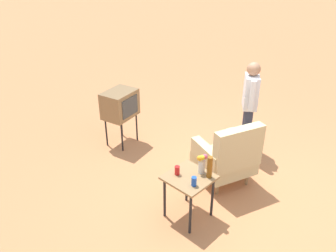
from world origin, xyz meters
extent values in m
plane|color=#C17A4C|center=(0.00, 0.00, 0.00)|extent=(60.00, 60.00, 0.00)
cylinder|color=#937047|center=(-0.31, -0.33, 0.11)|extent=(0.05, 0.05, 0.22)
cylinder|color=#937047|center=(0.19, -0.51, 0.11)|extent=(0.05, 0.05, 0.22)
cylinder|color=#937047|center=(-0.12, 0.17, 0.11)|extent=(0.05, 0.05, 0.22)
cylinder|color=#937047|center=(0.38, -0.02, 0.11)|extent=(0.05, 0.05, 0.22)
cube|color=#CCB784|center=(0.03, -0.17, 0.32)|extent=(0.98, 0.98, 0.20)
cube|color=#CCB784|center=(0.14, 0.13, 0.74)|extent=(0.77, 0.42, 0.64)
cube|color=#CCB784|center=(-0.27, -0.06, 0.55)|extent=(0.37, 0.69, 0.26)
cube|color=#CCB784|center=(0.33, -0.28, 0.55)|extent=(0.37, 0.69, 0.26)
cylinder|color=black|center=(0.80, -0.25, 0.31)|extent=(0.04, 0.04, 0.62)
cylinder|color=black|center=(1.25, -0.25, 0.31)|extent=(0.04, 0.04, 0.62)
cylinder|color=black|center=(0.80, 0.20, 0.31)|extent=(0.04, 0.04, 0.62)
cylinder|color=black|center=(1.25, 0.20, 0.31)|extent=(0.04, 0.04, 0.62)
cube|color=#937047|center=(1.02, -0.02, 0.64)|extent=(0.56, 0.56, 0.03)
cylinder|color=black|center=(0.58, -1.96, 0.28)|extent=(0.03, 0.03, 0.55)
cylinder|color=black|center=(0.15, -2.05, 0.28)|extent=(0.03, 0.03, 0.55)
cylinder|color=black|center=(0.66, -2.31, 0.28)|extent=(0.03, 0.03, 0.55)
cylinder|color=black|center=(0.23, -2.40, 0.28)|extent=(0.03, 0.03, 0.55)
cube|color=olive|center=(0.40, -2.18, 0.79)|extent=(0.68, 0.56, 0.48)
cube|color=#383D3F|center=(0.36, -1.96, 0.79)|extent=(0.41, 0.10, 0.34)
cylinder|color=#2D3347|center=(-1.01, -0.44, 0.43)|extent=(0.14, 0.14, 0.86)
cylinder|color=#2D3347|center=(-0.85, -0.33, 0.43)|extent=(0.14, 0.14, 0.86)
cube|color=silver|center=(-0.93, -0.38, 1.14)|extent=(0.42, 0.39, 0.56)
cylinder|color=silver|center=(-1.12, -0.53, 1.17)|extent=(0.09, 0.09, 0.50)
cylinder|color=silver|center=(-0.73, -0.24, 1.17)|extent=(0.09, 0.09, 0.50)
sphere|color=#A37556|center=(-0.93, -0.38, 1.53)|extent=(0.22, 0.22, 0.22)
cylinder|color=brown|center=(0.85, 0.16, 0.80)|extent=(0.07, 0.07, 0.30)
cylinder|color=red|center=(1.10, -0.17, 0.71)|extent=(0.07, 0.07, 0.12)
cylinder|color=blue|center=(1.12, 0.14, 0.71)|extent=(0.07, 0.07, 0.12)
cylinder|color=silver|center=(0.85, 0.03, 0.74)|extent=(0.09, 0.09, 0.18)
sphere|color=yellow|center=(0.85, 0.03, 0.88)|extent=(0.07, 0.07, 0.07)
sphere|color=#E04C66|center=(0.81, 0.04, 0.88)|extent=(0.07, 0.07, 0.07)
sphere|color=orange|center=(0.88, 0.02, 0.88)|extent=(0.07, 0.07, 0.07)
camera|label=1|loc=(3.74, 2.22, 3.26)|focal=36.17mm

